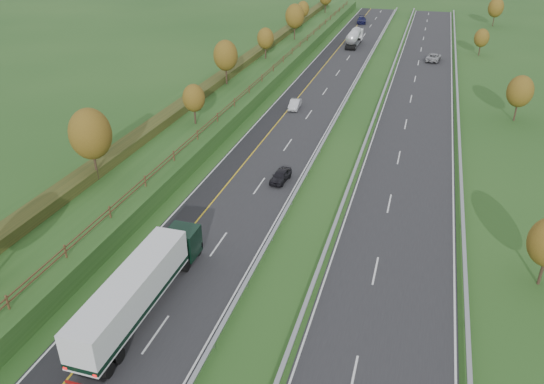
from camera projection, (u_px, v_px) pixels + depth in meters
The scene contains 19 objects.
ground at pixel (350, 129), 73.04m from camera, with size 400.00×400.00×0.00m, color #22491A.
near_carriageway at pixel (302, 112), 79.28m from camera, with size 10.50×200.00×0.04m, color #232326.
far_carriageway at pixel (415, 123), 75.13m from camera, with size 10.50×200.00×0.04m, color #232326.
hard_shoulder at pixel (278, 109), 80.22m from camera, with size 3.00×200.00×0.04m, color black.
lane_markings at pixel (344, 116), 77.56m from camera, with size 26.75×200.00×0.01m.
embankment_left at pixel (221, 98), 82.09m from camera, with size 12.00×200.00×2.00m, color #22491A.
hedge_left at pixel (208, 87), 81.87m from camera, with size 2.20×180.00×1.10m, color #2C3616.
fence_left at pixel (247, 90), 79.81m from camera, with size 0.12×189.06×1.20m.
median_barrier_near at pixel (340, 112), 77.57m from camera, with size 0.32×200.00×0.71m.
median_barrier_far at pixel (375, 115), 76.29m from camera, with size 0.32×200.00×0.71m.
outer_barrier_far at pixel (459, 123), 73.39m from camera, with size 0.32×200.00×0.71m.
trees_left at pixel (213, 69), 76.64m from camera, with size 6.64×164.30×7.66m.
trees_far at pixel (503, 53), 94.58m from camera, with size 8.45×118.60×7.12m.
box_lorry at pixel (140, 287), 38.47m from camera, with size 2.58×16.28×4.06m.
road_tanker at pixel (354, 37), 118.17m from camera, with size 2.40×11.22×3.46m.
car_dark_near at pixel (281, 176), 58.47m from camera, with size 1.54×3.83×1.30m, color black.
car_silver_mid at pixel (295, 104), 80.24m from camera, with size 1.43×4.11×1.35m, color #B8B9BD.
car_small_far at pixel (362, 20), 142.30m from camera, with size 2.29×5.64×1.64m, color #13143E.
car_oncoming at pixel (434, 57), 106.03m from camera, with size 2.54×5.50×1.53m, color #9A9A9E.
Camera 1 is at (17.21, -13.88, 26.41)m, focal length 35.00 mm.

